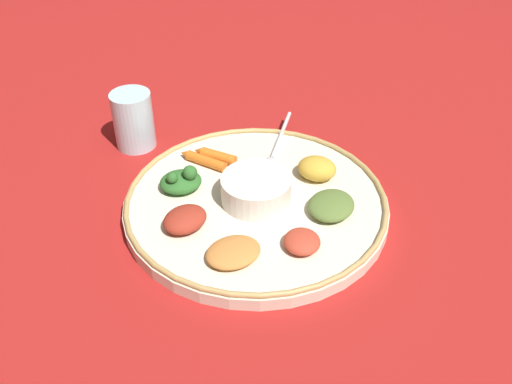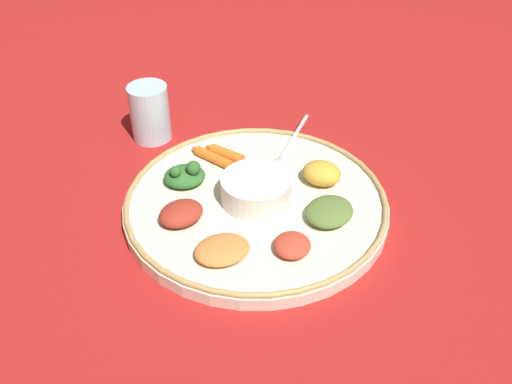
{
  "view_description": "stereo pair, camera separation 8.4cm",
  "coord_description": "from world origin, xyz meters",
  "px_view_note": "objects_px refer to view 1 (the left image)",
  "views": [
    {
      "loc": [
        -0.38,
        -0.54,
        0.55
      ],
      "look_at": [
        0.0,
        0.0,
        0.03
      ],
      "focal_mm": 40.06,
      "sensor_mm": 36.0,
      "label": 1
    },
    {
      "loc": [
        -0.31,
        -0.58,
        0.55
      ],
      "look_at": [
        0.0,
        0.0,
        0.03
      ],
      "focal_mm": 40.06,
      "sensor_mm": 36.0,
      "label": 2
    }
  ],
  "objects_px": {
    "greens_pile": "(181,181)",
    "spoon": "(276,148)",
    "center_bowl": "(256,188)",
    "carrot_outer": "(203,160)",
    "drinking_glass": "(134,124)",
    "carrot_near_spoon": "(215,156)"
  },
  "relations": [
    {
      "from": "drinking_glass",
      "to": "greens_pile",
      "type": "bearing_deg",
      "value": -92.92
    },
    {
      "from": "carrot_near_spoon",
      "to": "carrot_outer",
      "type": "height_order",
      "value": "carrot_near_spoon"
    },
    {
      "from": "drinking_glass",
      "to": "center_bowl",
      "type": "bearing_deg",
      "value": -75.87
    },
    {
      "from": "center_bowl",
      "to": "carrot_outer",
      "type": "height_order",
      "value": "center_bowl"
    },
    {
      "from": "center_bowl",
      "to": "carrot_outer",
      "type": "relative_size",
      "value": 1.23
    },
    {
      "from": "carrot_outer",
      "to": "drinking_glass",
      "type": "distance_m",
      "value": 0.15
    },
    {
      "from": "greens_pile",
      "to": "spoon",
      "type": "bearing_deg",
      "value": 0.48
    },
    {
      "from": "carrot_near_spoon",
      "to": "greens_pile",
      "type": "bearing_deg",
      "value": -156.66
    },
    {
      "from": "center_bowl",
      "to": "greens_pile",
      "type": "relative_size",
      "value": 1.33
    },
    {
      "from": "carrot_near_spoon",
      "to": "carrot_outer",
      "type": "bearing_deg",
      "value": 175.24
    },
    {
      "from": "spoon",
      "to": "greens_pile",
      "type": "relative_size",
      "value": 1.88
    },
    {
      "from": "carrot_near_spoon",
      "to": "carrot_outer",
      "type": "distance_m",
      "value": 0.02
    },
    {
      "from": "greens_pile",
      "to": "carrot_outer",
      "type": "xyz_separation_m",
      "value": [
        0.06,
        0.04,
        -0.01
      ]
    },
    {
      "from": "greens_pile",
      "to": "carrot_outer",
      "type": "relative_size",
      "value": 0.92
    },
    {
      "from": "spoon",
      "to": "carrot_near_spoon",
      "type": "height_order",
      "value": "carrot_near_spoon"
    },
    {
      "from": "spoon",
      "to": "carrot_outer",
      "type": "bearing_deg",
      "value": 163.33
    },
    {
      "from": "spoon",
      "to": "carrot_outer",
      "type": "relative_size",
      "value": 1.74
    },
    {
      "from": "spoon",
      "to": "carrot_outer",
      "type": "height_order",
      "value": "carrot_outer"
    },
    {
      "from": "center_bowl",
      "to": "carrot_near_spoon",
      "type": "xyz_separation_m",
      "value": [
        0.01,
        0.12,
        -0.01
      ]
    },
    {
      "from": "spoon",
      "to": "greens_pile",
      "type": "xyz_separation_m",
      "value": [
        -0.18,
        -0.0,
        0.01
      ]
    },
    {
      "from": "spoon",
      "to": "drinking_glass",
      "type": "distance_m",
      "value": 0.25
    },
    {
      "from": "center_bowl",
      "to": "carrot_near_spoon",
      "type": "height_order",
      "value": "center_bowl"
    }
  ]
}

